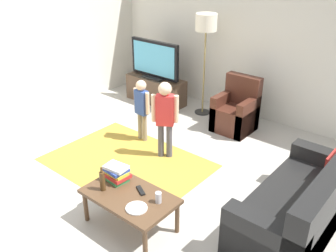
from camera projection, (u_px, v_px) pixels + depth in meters
ground at (138, 187)px, 4.76m from camera, size 7.80×7.80×0.00m
wall_back at (259, 40)px, 6.23m from camera, size 6.00×0.12×2.70m
area_rug at (127, 162)px, 5.29m from camera, size 2.20×1.60×0.01m
tv_stand at (156, 90)px, 7.22m from camera, size 1.20×0.44×0.50m
tv at (155, 60)px, 6.94m from camera, size 1.10×0.28×0.71m
couch at (304, 208)px, 3.94m from camera, size 0.80×1.80×0.86m
armchair at (237, 113)px, 6.13m from camera, size 0.60×0.60×0.90m
floor_lamp at (206, 28)px, 6.17m from camera, size 0.36×0.36×1.78m
child_near_tv at (142, 105)px, 5.66m from camera, size 0.33×0.16×0.99m
child_center at (165, 113)px, 5.16m from camera, size 0.33×0.25×1.14m
coffee_table at (130, 198)px, 3.95m from camera, size 1.00×0.60×0.42m
book_stack at (117, 173)px, 4.13m from camera, size 0.28×0.23×0.19m
bottle at (102, 181)px, 3.95m from camera, size 0.06×0.06×0.28m
tv_remote at (141, 190)px, 3.98m from camera, size 0.17×0.12×0.02m
soda_can at (158, 197)px, 3.79m from camera, size 0.07×0.07×0.12m
plate at (137, 208)px, 3.72m from camera, size 0.22×0.22×0.02m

